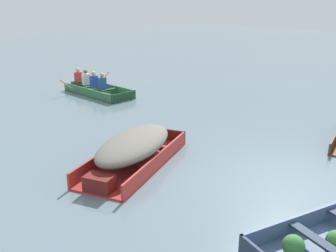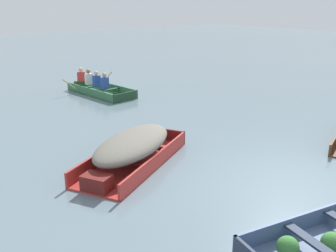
% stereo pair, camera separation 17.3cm
% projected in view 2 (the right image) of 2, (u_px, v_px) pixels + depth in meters
% --- Properties ---
extents(ground_plane, '(80.00, 80.00, 0.00)m').
position_uv_depth(ground_plane, '(293.00, 192.00, 7.21)').
color(ground_plane, slate).
extents(skiff_red_mid_moored, '(3.43, 2.50, 0.71)m').
position_uv_depth(skiff_red_mid_moored, '(132.00, 148.00, 8.30)').
color(skiff_red_mid_moored, '#AD2D28').
rests_on(skiff_red_mid_moored, ground).
extents(rowboat_green_with_crew, '(2.36, 3.23, 0.89)m').
position_uv_depth(rowboat_green_with_crew, '(97.00, 88.00, 14.90)').
color(rowboat_green_with_crew, '#387047').
rests_on(rowboat_green_with_crew, ground).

